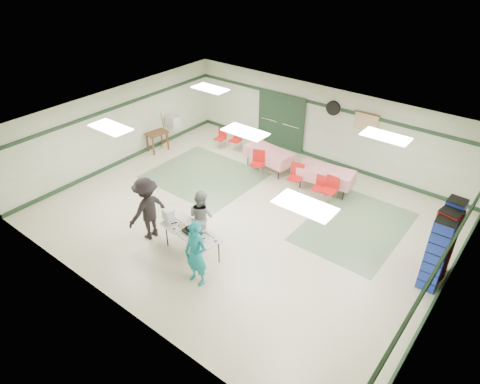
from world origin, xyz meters
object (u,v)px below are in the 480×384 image
Objects in this scene: chair_d at (258,160)px; crate_stack_blue_a at (446,237)px; chair_b at (296,174)px; crate_stack_red at (441,246)px; chair_loose_a at (236,138)px; chair_loose_b at (221,136)px; office_printer at (173,121)px; broom at (164,129)px; dining_table_a at (326,174)px; crate_stack_blue_b at (436,255)px; volunteer_dark at (147,209)px; printer_table at (157,135)px; dining_table_b at (269,154)px; chair_c at (331,187)px; chair_a at (320,186)px; volunteer_grey at (201,217)px; volunteer_teal at (196,254)px; serving_table at (191,232)px.

chair_d is 6.36m from crate_stack_blue_a.
chair_b is 4.98m from crate_stack_red.
chair_loose_b is at bearing -164.22° from chair_loose_a.
chair_loose_b is at bearing 25.18° from office_printer.
broom reaches higher than office_printer.
chair_loose_b reaches higher than dining_table_a.
dining_table_a is at bearing 153.79° from crate_stack_red.
crate_stack_blue_b is at bearing -16.87° from broom.
office_printer is at bearing -138.23° from volunteer_dark.
dining_table_b is at bearing 27.58° from printer_table.
chair_a is at bearing -179.71° from chair_c.
crate_stack_blue_b is at bearing -9.95° from office_printer.
volunteer_grey reaches higher than chair_b.
dining_table_a reaches higher than printer_table.
chair_loose_a is (-3.65, 6.05, -0.35)m from volunteer_teal.
chair_d reaches higher than chair_loose_b.
chair_a is 0.88× the size of chair_c.
chair_d is at bearing -4.06° from broom.
chair_a is 4.78m from chair_loose_b.
chair_loose_a is at bearing 160.69° from crate_stack_blue_b.
dining_table_a is 0.74m from chair_c.
chair_b is at bearing 92.61° from serving_table.
chair_d is (-2.24, -0.57, -0.01)m from dining_table_a.
dining_table_b is 2.31× the size of chair_loose_b.
chair_loose_a is (-4.13, 1.05, 0.02)m from chair_a.
crate_stack_blue_b reaches higher than chair_c.
chair_loose_a is 2.53m from office_printer.
crate_stack_blue_a reaches higher than chair_b.
volunteer_teal reaches higher than printer_table.
broom is at bearing -101.11° from office_printer.
dining_table_a is 0.87× the size of crate_stack_blue_a.
chair_b reaches higher than chair_loose_b.
office_printer is (-4.05, 0.04, 0.36)m from chair_d.
volunteer_dark is 1.00× the size of dining_table_a.
chair_b is (0.40, 4.36, -0.15)m from serving_table.
chair_c reaches higher than printer_table.
printer_table is (-4.09, -1.39, 0.05)m from dining_table_b.
chair_loose_b is at bearing 165.31° from crate_stack_red.
broom is (-6.49, -0.36, 0.23)m from chair_a.
volunteer_teal is at bearing -62.82° from chair_loose_a.
volunteer_dark reaches higher than volunteer_teal.
volunteer_teal reaches higher than chair_loose_a.
printer_table is 0.47m from broom.
chair_loose_a is at bearing 23.84° from office_printer.
volunteer_teal is 5.90m from crate_stack_blue_a.
volunteer_dark is at bearing -124.55° from dining_table_a.
chair_c is 1.15× the size of chair_loose_b.
printer_table is (-6.29, -1.39, 0.05)m from dining_table_a.
crate_stack_red is (6.21, -1.98, 0.42)m from dining_table_b.
serving_table is 5.95m from crate_stack_red.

